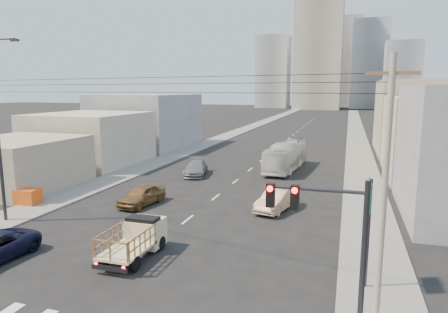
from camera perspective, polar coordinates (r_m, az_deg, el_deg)
The scene contains 24 objects.
ground at distance 20.96m, azimuth -13.93°, elevation -15.39°, with size 420.00×420.00×0.00m, color black.
sidewalk_left at distance 89.29m, azimuth 3.09°, elevation 3.96°, with size 3.50×180.00×0.12m, color slate.
sidewalk_right at distance 86.58m, azimuth 18.36°, elevation 3.31°, with size 3.50×180.00×0.12m, color slate.
lane_dashes at distance 70.41m, azimuth 8.95°, elevation 2.31°, with size 0.15×104.00×0.01m.
flatbed_pickup at distance 21.92m, azimuth -12.55°, elevation -11.10°, with size 1.95×4.41×1.90m.
city_bus at distance 44.30m, azimuth 8.84°, elevation 0.01°, with size 2.49×10.63×2.96m, color silver.
sedan_brown at distance 31.25m, azimuth -11.66°, elevation -5.43°, with size 1.81×4.49×1.53m, color brown.
sedan_tan at distance 29.59m, azimuth 7.49°, elevation -6.17°, with size 1.62×4.64×1.53m, color tan.
sedan_grey at distance 41.20m, azimuth -4.03°, elevation -1.67°, with size 2.06×5.08×1.47m, color slate.
traffic_signal at distance 13.46m, azimuth 14.98°, elevation -11.04°, with size 3.23×0.35×6.00m.
green_sign at distance 18.35m, azimuth 20.02°, elevation -6.84°, with size 0.18×1.60×5.00m.
utility_pole at distance 15.60m, azimuth 21.94°, elevation -4.32°, with size 1.80×0.24×10.00m.
overhead_wires at distance 20.34m, azimuth -12.74°, elevation 9.96°, with size 23.01×5.02×0.72m.
crate_stack at distance 34.10m, azimuth -26.23°, elevation -5.11°, with size 1.80×1.20×1.14m.
bldg_right_mid at distance 45.36m, azimuth 29.18°, elevation 2.34°, with size 11.00×14.00×8.00m, color #ABA089.
bldg_right_far at distance 61.05m, azimuth 26.72°, elevation 5.03°, with size 12.00×16.00×10.00m, color tan.
bldg_left_near at distance 40.32m, azimuth -27.26°, elevation -0.85°, with size 9.00×10.00×4.40m, color tan.
bldg_left_mid at distance 49.92m, azimuth -18.52°, elevation 2.45°, with size 11.00×12.00×6.00m, color #ABA089.
bldg_left_far at distance 62.77m, azimuth -10.92°, elevation 5.05°, with size 12.00×16.00×8.00m, color gray.
high_rise_tower at distance 187.87m, azimuth 13.44°, elevation 15.80°, with size 20.00×20.00×60.00m, color gray.
midrise_ne at distance 201.60m, azimuth 20.03°, elevation 12.19°, with size 16.00×16.00×40.00m, color gray.
midrise_nw at distance 199.60m, azimuth 7.06°, elevation 11.85°, with size 15.00×15.00×34.00m, color gray.
midrise_back at distance 216.58m, azimuth 16.64°, elevation 12.67°, with size 18.00×18.00×44.00m, color gray.
midrise_east at distance 182.29m, azimuth 24.02°, elevation 10.39°, with size 14.00×14.00×28.00m, color gray.
Camera 1 is at (10.14, -16.13, 8.74)m, focal length 32.00 mm.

